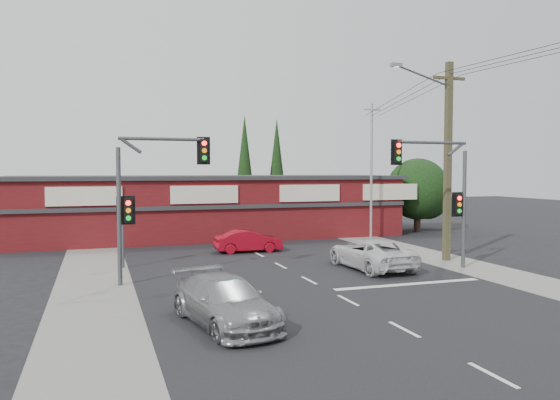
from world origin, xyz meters
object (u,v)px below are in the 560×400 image
object	(u,v)px
white_suv	(371,254)
red_sedan	(248,241)
silver_suv	(225,301)
shop_building	(208,206)
utility_pole	(446,154)

from	to	relation	value
white_suv	red_sedan	distance (m)	7.97
white_suv	silver_suv	distance (m)	10.97
silver_suv	shop_building	bearing A→B (deg)	69.70
silver_suv	red_sedan	xyz separation A→B (m)	(4.48, 13.78, -0.09)
white_suv	silver_suv	xyz separation A→B (m)	(-8.52, -6.91, -0.00)
shop_building	utility_pole	world-z (taller)	utility_pole
shop_building	utility_pole	xyz separation A→B (m)	(9.36, -14.00, 3.26)
shop_building	utility_pole	size ratio (longest dim) A/B	2.73
white_suv	shop_building	xyz separation A→B (m)	(-4.74, 14.84, 1.42)
silver_suv	red_sedan	size ratio (longest dim) A/B	1.29
utility_pole	white_suv	bearing A→B (deg)	-169.72
white_suv	red_sedan	size ratio (longest dim) A/B	1.36
red_sedan	shop_building	world-z (taller)	shop_building
white_suv	red_sedan	xyz separation A→B (m)	(-4.04, 6.87, -0.09)
shop_building	white_suv	bearing A→B (deg)	-72.29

